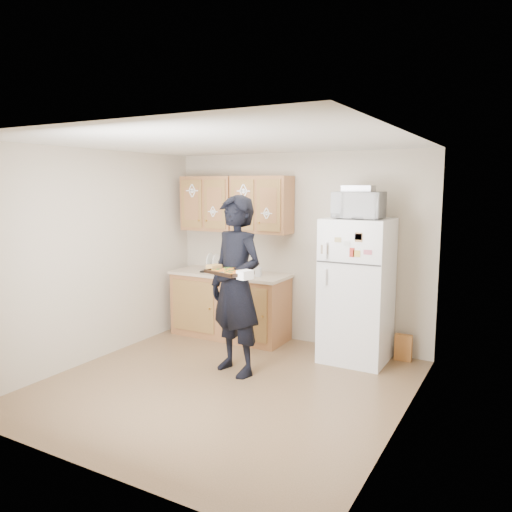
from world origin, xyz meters
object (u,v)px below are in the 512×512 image
object	(u,v)px
refrigerator	(357,290)
baking_tray	(229,273)
person	(236,286)
microwave	(358,205)
dish_rack	(219,266)

from	to	relation	value
refrigerator	baking_tray	distance (m)	1.67
refrigerator	person	xyz separation A→B (m)	(-1.04, -1.04, 0.14)
refrigerator	microwave	size ratio (longest dim) A/B	3.08
person	refrigerator	bearing A→B (deg)	62.82
baking_tray	microwave	world-z (taller)	microwave
microwave	dish_rack	world-z (taller)	microwave
person	baking_tray	distance (m)	0.36
microwave	baking_tray	bearing A→B (deg)	-128.09
microwave	person	bearing A→B (deg)	-137.82
person	dish_rack	xyz separation A→B (m)	(-0.93, 1.07, -0.01)
refrigerator	dish_rack	size ratio (longest dim) A/B	4.05
baking_tray	microwave	distance (m)	1.73
refrigerator	microwave	xyz separation A→B (m)	(0.01, -0.05, 1.00)
baking_tray	microwave	xyz separation A→B (m)	(0.95, 1.28, 0.67)
microwave	dish_rack	distance (m)	2.16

